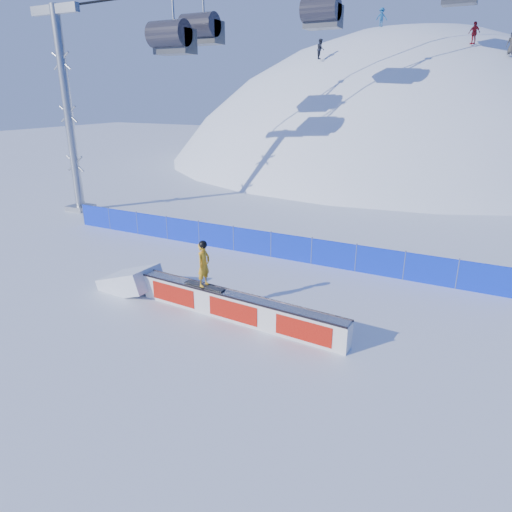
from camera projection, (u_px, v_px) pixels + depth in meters
The scene contains 7 objects.
ground at pixel (199, 287), 17.96m from camera, with size 160.00×160.00×0.00m, color white.
snow_hill at pixel (387, 299), 59.13m from camera, with size 64.00×64.00×64.00m.
safety_fence at pixel (252, 242), 21.52m from camera, with size 22.05×0.05×1.30m.
rail_box at pixel (237, 308), 15.20m from camera, with size 7.89×1.04×0.94m.
snow_ramp at pixel (132, 289), 17.74m from camera, with size 2.19×1.46×0.82m, color white, non-canonical shape.
snowboarder at pixel (204, 264), 15.41m from camera, with size 1.59×0.58×1.65m.
distant_skiers at pixel (408, 33), 39.49m from camera, with size 15.62×9.53×5.01m.
Camera 1 is at (9.60, -13.60, 7.21)m, focal length 32.00 mm.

